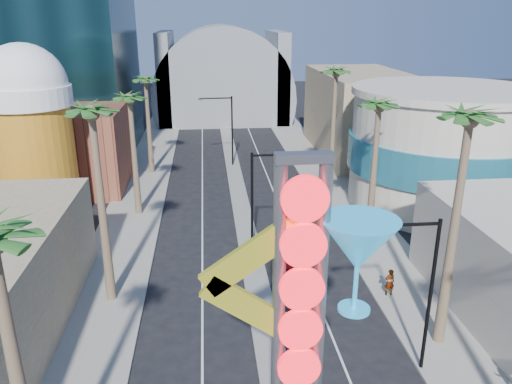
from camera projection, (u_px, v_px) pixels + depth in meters
name	position (u px, v px, depth m)	size (l,w,h in m)	color
sidewalk_west	(140.00, 194.00, 48.24)	(5.00, 100.00, 0.15)	gray
sidewalk_east	(332.00, 188.00, 50.04)	(5.00, 100.00, 0.15)	gray
median	(236.00, 181.00, 51.95)	(1.60, 84.00, 0.15)	gray
brick_filler_west	(74.00, 149.00, 49.11)	(10.00, 10.00, 8.00)	brown
filler_east	(360.00, 114.00, 61.19)	(10.00, 20.00, 10.00)	#907F5D
beer_mug	(31.00, 128.00, 40.23)	(7.00, 7.00, 14.50)	orange
turquoise_building	(442.00, 148.00, 44.43)	(16.60, 16.60, 10.60)	#BEB6A1
canopy	(223.00, 93.00, 82.40)	(22.00, 16.00, 22.00)	slate
neon_sign	(323.00, 303.00, 16.76)	(6.53, 2.60, 12.55)	gray
streetlight_0	(260.00, 197.00, 33.52)	(3.79, 0.25, 8.00)	black
streetlight_1	(227.00, 124.00, 55.91)	(3.79, 0.25, 8.00)	black
streetlight_2	(422.00, 283.00, 22.88)	(3.45, 0.25, 8.00)	black
palm_1	(93.00, 126.00, 26.87)	(2.40, 2.40, 12.70)	brown
palm_2	(130.00, 106.00, 40.44)	(2.40, 2.40, 11.20)	brown
palm_3	(146.00, 86.00, 51.69)	(2.40, 2.40, 11.20)	brown
palm_5	(468.00, 135.00, 22.81)	(2.40, 2.40, 13.20)	brown
palm_6	(378.00, 115.00, 34.51)	(2.40, 2.40, 11.70)	brown
palm_7	(336.00, 80.00, 45.45)	(2.40, 2.40, 12.70)	brown
red_pickup	(290.00, 251.00, 35.29)	(2.37, 5.14, 1.43)	maroon
pedestrian_a	(390.00, 282.00, 30.49)	(0.64, 0.42, 1.75)	gray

